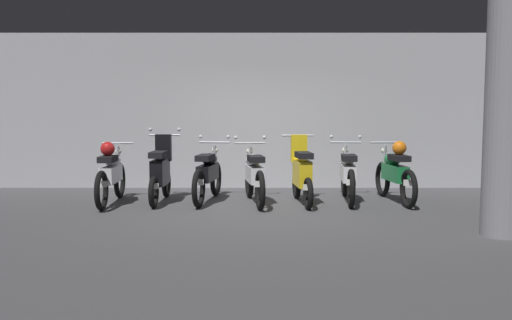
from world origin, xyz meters
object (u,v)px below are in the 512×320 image
object	(u,v)px
motorbike_slot_0	(111,173)
motorbike_slot_2	(208,174)
motorbike_slot_4	(302,173)
motorbike_slot_6	(395,172)
motorbike_slot_5	(348,174)
support_pillar	(507,114)
motorbike_slot_1	(161,172)
motorbike_slot_3	(254,175)

from	to	relation	value
motorbike_slot_0	motorbike_slot_2	size ratio (longest dim) A/B	1.00
motorbike_slot_2	motorbike_slot_4	bearing A→B (deg)	-7.92
motorbike_slot_4	motorbike_slot_6	distance (m)	1.65
motorbike_slot_2	motorbike_slot_6	xyz separation A→B (m)	(3.28, -0.06, 0.03)
motorbike_slot_0	motorbike_slot_5	world-z (taller)	motorbike_slot_5
motorbike_slot_6	support_pillar	bearing A→B (deg)	-73.69
motorbike_slot_2	motorbike_slot_1	bearing A→B (deg)	-174.62
motorbike_slot_5	support_pillar	distance (m)	3.30
motorbike_slot_0	motorbike_slot_5	distance (m)	4.11
motorbike_slot_1	motorbike_slot_5	world-z (taller)	motorbike_slot_1
motorbike_slot_3	motorbike_slot_5	world-z (taller)	same
motorbike_slot_2	motorbike_slot_3	distance (m)	0.84
motorbike_slot_0	motorbike_slot_5	bearing A→B (deg)	3.46
motorbike_slot_3	motorbike_slot_4	xyz separation A→B (m)	(0.82, -0.01, 0.03)
motorbike_slot_3	motorbike_slot_5	size ratio (longest dim) A/B	1.00
motorbike_slot_1	motorbike_slot_6	bearing A→B (deg)	0.19
support_pillar	motorbike_slot_1	bearing A→B (deg)	151.78
motorbike_slot_1	motorbike_slot_2	bearing A→B (deg)	5.38
motorbike_slot_4	support_pillar	size ratio (longest dim) A/B	0.53
motorbike_slot_2	motorbike_slot_6	bearing A→B (deg)	-1.11
motorbike_slot_5	motorbike_slot_4	bearing A→B (deg)	-165.24
motorbike_slot_2	motorbike_slot_5	size ratio (longest dim) A/B	0.99
motorbike_slot_1	motorbike_slot_5	xyz separation A→B (m)	(3.28, 0.07, -0.04)
motorbike_slot_1	motorbike_slot_0	bearing A→B (deg)	-167.64
motorbike_slot_6	motorbike_slot_0	bearing A→B (deg)	-177.74
motorbike_slot_1	motorbike_slot_3	xyz separation A→B (m)	(1.64, -0.14, -0.04)
motorbike_slot_2	motorbike_slot_4	distance (m)	1.65
motorbike_slot_2	motorbike_slot_5	distance (m)	2.46
motorbike_slot_4	motorbike_slot_6	xyz separation A→B (m)	(1.64, 0.16, 0.00)
motorbike_slot_3	motorbike_slot_4	world-z (taller)	motorbike_slot_4
motorbike_slot_2	motorbike_slot_5	xyz separation A→B (m)	(2.46, -0.01, 0.00)
motorbike_slot_1	motorbike_slot_4	distance (m)	2.46
motorbike_slot_0	motorbike_slot_3	size ratio (longest dim) A/B	1.00
motorbike_slot_0	motorbike_slot_4	xyz separation A→B (m)	(3.28, 0.03, -0.00)
motorbike_slot_3	motorbike_slot_0	bearing A→B (deg)	-179.05
motorbike_slot_5	motorbike_slot_6	size ratio (longest dim) A/B	1.00
motorbike_slot_1	motorbike_slot_4	world-z (taller)	motorbike_slot_1
motorbike_slot_4	motorbike_slot_2	bearing A→B (deg)	172.08
motorbike_slot_2	motorbike_slot_0	bearing A→B (deg)	-171.10
motorbike_slot_0	motorbike_slot_5	size ratio (longest dim) A/B	1.00
motorbike_slot_0	motorbike_slot_1	xyz separation A→B (m)	(0.82, 0.18, 0.00)
motorbike_slot_5	support_pillar	xyz separation A→B (m)	(1.59, -2.68, 1.08)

